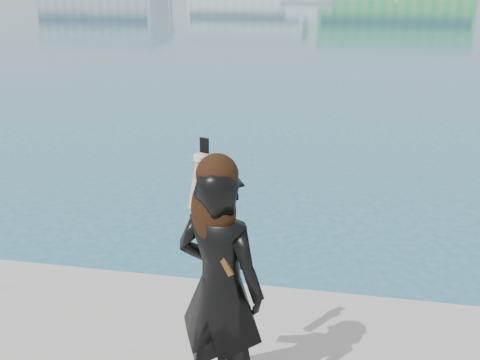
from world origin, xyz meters
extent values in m
imported|color=black|center=(0.74, -0.65, 1.69)|extent=(0.75, 0.61, 1.78)
sphere|color=black|center=(0.73, -0.67, 2.52)|extent=(0.27, 0.27, 0.27)
ellipsoid|color=black|center=(0.71, -0.71, 2.30)|extent=(0.30, 0.15, 0.48)
cylinder|color=tan|center=(0.56, -0.48, 2.40)|extent=(0.14, 0.22, 0.39)
cylinder|color=white|center=(0.57, -0.44, 2.56)|extent=(0.11, 0.11, 0.04)
cube|color=black|center=(0.58, -0.41, 2.62)|extent=(0.07, 0.03, 0.13)
cube|color=#4C2D14|center=(0.74, -0.74, 2.05)|extent=(0.24, 0.09, 0.36)
camera|label=1|loc=(1.55, -4.13, 3.78)|focal=45.00mm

